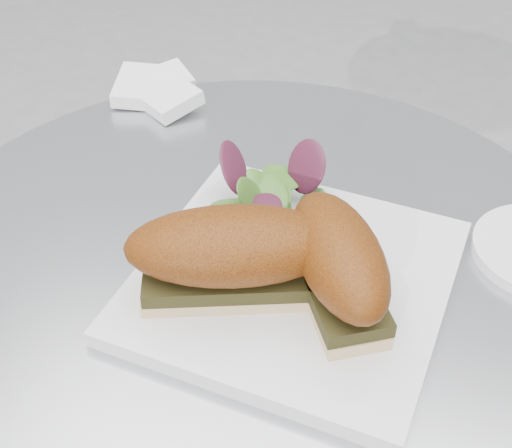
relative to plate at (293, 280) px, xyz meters
The scene contains 6 objects.
table 0.26m from the plate, 156.38° to the left, with size 0.70×0.70×0.73m.
plate is the anchor object (origin of this frame).
sandwich_left 0.08m from the plate, 142.55° to the right, with size 0.20×0.14×0.08m.
sandwich_right 0.07m from the plate, 22.17° to the right, with size 0.14×0.17×0.08m.
salad 0.09m from the plate, 122.83° to the left, with size 0.11×0.11×0.05m, color #4B852B, non-canonical shape.
napkin 0.36m from the plate, 133.95° to the left, with size 0.11×0.11×0.02m, color white, non-canonical shape.
Camera 1 is at (0.16, -0.47, 1.20)m, focal length 50.00 mm.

